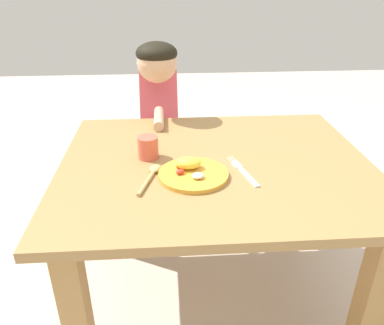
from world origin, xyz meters
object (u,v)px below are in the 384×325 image
(spoon, at_px, (152,174))
(drinking_cup, at_px, (148,147))
(plate, at_px, (192,172))
(fork, at_px, (244,172))
(person, at_px, (160,124))

(spoon, xyz_separation_m, drinking_cup, (-0.02, 0.14, 0.03))
(plate, bearing_deg, drinking_cup, 135.06)
(fork, xyz_separation_m, person, (-0.30, 0.68, -0.08))
(drinking_cup, relative_size, person, 0.08)
(spoon, bearing_deg, person, 14.71)
(fork, height_order, drinking_cup, drinking_cup)
(fork, bearing_deg, person, 9.22)
(spoon, bearing_deg, fork, -73.27)
(plate, distance_m, person, 0.70)
(fork, distance_m, spoon, 0.32)
(person, bearing_deg, fork, 113.54)
(plate, height_order, person, person)
(plate, relative_size, person, 0.24)
(fork, height_order, spoon, spoon)
(spoon, distance_m, drinking_cup, 0.15)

